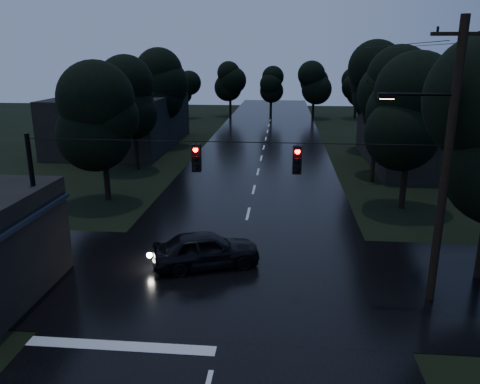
# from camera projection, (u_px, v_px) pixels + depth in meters

# --- Properties ---
(main_road) EXTENTS (12.00, 120.00, 0.02)m
(main_road) POSITION_uv_depth(u_px,v_px,m) (258.00, 172.00, 36.30)
(main_road) COLOR black
(main_road) RESTS_ON ground
(cross_street) EXTENTS (60.00, 9.00, 0.02)m
(cross_street) POSITION_uv_depth(u_px,v_px,m) (233.00, 278.00, 19.11)
(cross_street) COLOR black
(cross_street) RESTS_ON ground
(building_far_right) EXTENTS (10.00, 14.00, 4.40)m
(building_far_right) POSITION_uv_depth(u_px,v_px,m) (432.00, 138.00, 38.25)
(building_far_right) COLOR black
(building_far_right) RESTS_ON ground
(building_far_left) EXTENTS (10.00, 16.00, 5.00)m
(building_far_left) POSITION_uv_depth(u_px,v_px,m) (123.00, 120.00, 46.40)
(building_far_left) COLOR black
(building_far_left) RESTS_ON ground
(utility_pole_main) EXTENTS (3.50, 0.30, 10.00)m
(utility_pole_main) POSITION_uv_depth(u_px,v_px,m) (444.00, 161.00, 16.00)
(utility_pole_main) COLOR black
(utility_pole_main) RESTS_ON ground
(utility_pole_far) EXTENTS (2.00, 0.30, 7.50)m
(utility_pole_far) POSITION_uv_depth(u_px,v_px,m) (376.00, 128.00, 32.55)
(utility_pole_far) COLOR black
(utility_pole_far) RESTS_ON ground
(anchor_pole_left) EXTENTS (0.18, 0.18, 6.00)m
(anchor_pole_left) POSITION_uv_depth(u_px,v_px,m) (36.00, 211.00, 17.98)
(anchor_pole_left) COLOR black
(anchor_pole_left) RESTS_ON ground
(span_signals) EXTENTS (15.00, 0.37, 1.12)m
(span_signals) POSITION_uv_depth(u_px,v_px,m) (245.00, 158.00, 16.61)
(span_signals) COLOR black
(span_signals) RESTS_ON ground
(tree_left_a) EXTENTS (3.92, 3.92, 8.26)m
(tree_left_a) POSITION_uv_depth(u_px,v_px,m) (101.00, 116.00, 27.98)
(tree_left_a) COLOR black
(tree_left_a) RESTS_ON ground
(tree_left_b) EXTENTS (4.20, 4.20, 8.85)m
(tree_left_b) POSITION_uv_depth(u_px,v_px,m) (133.00, 98.00, 35.57)
(tree_left_b) COLOR black
(tree_left_b) RESTS_ON ground
(tree_left_c) EXTENTS (4.48, 4.48, 9.44)m
(tree_left_c) POSITION_uv_depth(u_px,v_px,m) (159.00, 85.00, 45.07)
(tree_left_c) COLOR black
(tree_left_c) RESTS_ON ground
(tree_right_a) EXTENTS (4.20, 4.20, 8.85)m
(tree_right_a) POSITION_uv_depth(u_px,v_px,m) (411.00, 113.00, 26.27)
(tree_right_a) COLOR black
(tree_right_a) RESTS_ON ground
(tree_right_b) EXTENTS (4.48, 4.48, 9.44)m
(tree_right_b) POSITION_uv_depth(u_px,v_px,m) (392.00, 95.00, 33.75)
(tree_right_b) COLOR black
(tree_right_b) RESTS_ON ground
(tree_right_c) EXTENTS (4.76, 4.76, 10.03)m
(tree_right_c) POSITION_uv_depth(u_px,v_px,m) (375.00, 82.00, 43.14)
(tree_right_c) COLOR black
(tree_right_c) RESTS_ON ground
(car) EXTENTS (4.92, 3.25, 1.56)m
(car) POSITION_uv_depth(u_px,v_px,m) (206.00, 249.00, 19.97)
(car) COLOR black
(car) RESTS_ON ground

